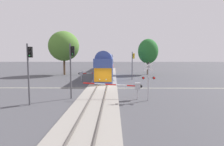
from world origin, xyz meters
TOP-DOWN VIEW (x-y plane):
  - ground_plane at (0.00, 0.00)m, footprint 220.00×220.00m
  - road_centre_stripe at (0.00, 0.00)m, footprint 44.00×0.20m
  - railway_track at (0.00, 0.00)m, footprint 4.40×80.00m
  - commuter_train at (0.00, 21.60)m, footprint 3.04×42.47m
  - crossing_gate_near at (3.49, -6.93)m, footprint 6.39×0.40m
  - crossing_signal_mast at (5.31, -7.50)m, footprint 1.36×0.44m
  - crossing_gate_far at (-3.69, 6.93)m, footprint 5.49×0.40m
  - traffic_signal_near_left at (-6.24, -9.33)m, footprint 0.53×0.38m
  - traffic_signal_median at (-2.86, -6.64)m, footprint 0.53×0.38m
  - traffic_signal_far_side at (5.40, 9.25)m, footprint 0.53×0.38m
  - oak_far_right at (10.14, 19.34)m, footprint 4.94×4.94m
  - oak_behind_train at (-10.39, 18.32)m, footprint 7.29×7.29m

SIDE VIEW (x-z plane):
  - ground_plane at x=0.00m, z-range 0.00..0.00m
  - road_centre_stripe at x=0.00m, z-range 0.00..0.01m
  - railway_track at x=0.00m, z-range -0.06..0.26m
  - crossing_gate_far at x=-3.69m, z-range 0.51..2.31m
  - crossing_gate_near at x=3.49m, z-range 0.51..2.36m
  - crossing_signal_mast at x=5.31m, z-range 0.45..4.58m
  - commuter_train at x=0.00m, z-range 0.21..5.37m
  - traffic_signal_far_side at x=5.40m, z-range 0.92..6.35m
  - traffic_signal_near_left at x=-6.24m, z-range 0.99..6.83m
  - traffic_signal_median at x=-2.86m, z-range 1.01..7.02m
  - oak_far_right at x=10.14m, z-range 1.35..10.14m
  - oak_behind_train at x=-10.39m, z-range 1.69..12.24m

